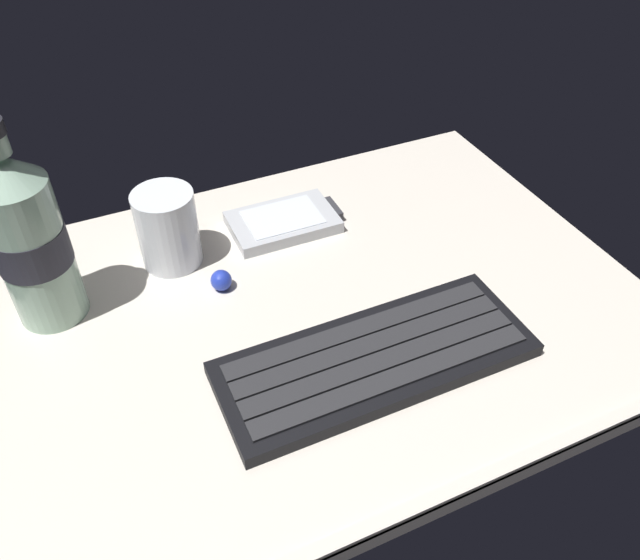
{
  "coord_description": "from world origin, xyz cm",
  "views": [
    {
      "loc": [
        -19.63,
        -43.0,
        45.22
      ],
      "look_at": [
        0.0,
        0.0,
        3.0
      ],
      "focal_mm": 36.33,
      "sensor_mm": 36.0,
      "label": 1
    }
  ],
  "objects_px": {
    "juice_cup": "(168,231)",
    "handheld_device": "(284,222)",
    "water_bottle": "(29,240)",
    "keyboard": "(376,358)",
    "trackball_mouse": "(221,280)"
  },
  "relations": [
    {
      "from": "juice_cup",
      "to": "handheld_device",
      "type": "bearing_deg",
      "value": 2.19
    },
    {
      "from": "handheld_device",
      "to": "water_bottle",
      "type": "xyz_separation_m",
      "value": [
        -0.26,
        -0.03,
        0.08
      ]
    },
    {
      "from": "handheld_device",
      "to": "water_bottle",
      "type": "distance_m",
      "value": 0.27
    },
    {
      "from": "keyboard",
      "to": "trackball_mouse",
      "type": "xyz_separation_m",
      "value": [
        -0.1,
        0.16,
        0.0
      ]
    },
    {
      "from": "water_bottle",
      "to": "trackball_mouse",
      "type": "height_order",
      "value": "water_bottle"
    },
    {
      "from": "trackball_mouse",
      "to": "keyboard",
      "type": "bearing_deg",
      "value": -58.72
    },
    {
      "from": "water_bottle",
      "to": "handheld_device",
      "type": "bearing_deg",
      "value": 7.42
    },
    {
      "from": "juice_cup",
      "to": "trackball_mouse",
      "type": "relative_size",
      "value": 3.86
    },
    {
      "from": "keyboard",
      "to": "trackball_mouse",
      "type": "distance_m",
      "value": 0.18
    },
    {
      "from": "keyboard",
      "to": "water_bottle",
      "type": "bearing_deg",
      "value": 142.91
    },
    {
      "from": "handheld_device",
      "to": "trackball_mouse",
      "type": "xyz_separation_m",
      "value": [
        -0.1,
        -0.07,
        0.0
      ]
    },
    {
      "from": "keyboard",
      "to": "trackball_mouse",
      "type": "relative_size",
      "value": 13.2
    },
    {
      "from": "juice_cup",
      "to": "water_bottle",
      "type": "relative_size",
      "value": 0.41
    },
    {
      "from": "trackball_mouse",
      "to": "juice_cup",
      "type": "bearing_deg",
      "value": 116.95
    },
    {
      "from": "handheld_device",
      "to": "water_bottle",
      "type": "bearing_deg",
      "value": -172.58
    }
  ]
}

